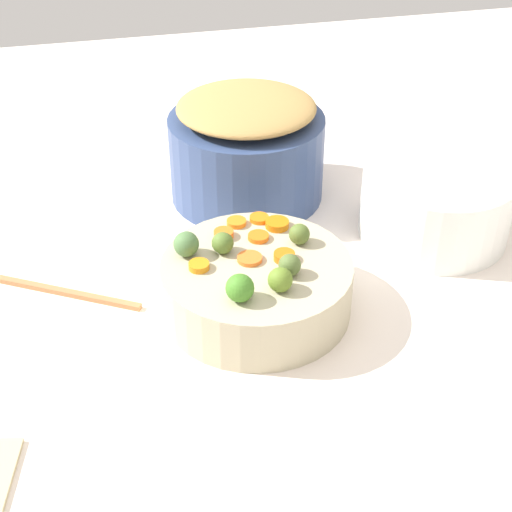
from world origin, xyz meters
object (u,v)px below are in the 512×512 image
(metal_pot, at_px, (247,157))
(wooden_spoon, at_px, (9,280))
(casserole_dish, at_px, (436,204))
(serving_bowl_carrots, at_px, (256,285))

(metal_pot, relative_size, wooden_spoon, 0.97)
(wooden_spoon, xyz_separation_m, casserole_dish, (0.67, -0.02, 0.05))
(metal_pot, height_order, wooden_spoon, metal_pot)
(serving_bowl_carrots, relative_size, wooden_spoon, 0.97)
(wooden_spoon, relative_size, casserole_dish, 1.15)
(metal_pot, relative_size, casserole_dish, 1.11)
(wooden_spoon, bearing_deg, metal_pot, 23.06)
(serving_bowl_carrots, bearing_deg, casserole_dish, 20.29)
(metal_pot, xyz_separation_m, casserole_dish, (0.27, -0.20, -0.02))
(serving_bowl_carrots, relative_size, metal_pot, 1.00)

